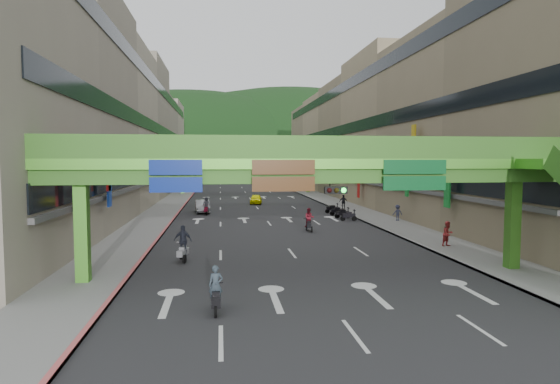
{
  "coord_description": "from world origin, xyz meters",
  "views": [
    {
      "loc": [
        -4.47,
        -16.99,
        5.97
      ],
      "look_at": [
        0.0,
        18.0,
        3.5
      ],
      "focal_mm": 30.0,
      "sensor_mm": 36.0,
      "label": 1
    }
  ],
  "objects": [
    {
      "name": "scooter_rider_far",
      "position": [
        -6.0,
        33.56,
        0.97
      ],
      "size": [
        0.83,
        1.6,
        1.94
      ],
      "color": "maroon",
      "rests_on": "ground"
    },
    {
      "name": "ground",
      "position": [
        0.0,
        0.0,
        0.0
      ],
      "size": [
        320.0,
        320.0,
        0.0
      ],
      "primitive_type": "plane",
      "color": "black",
      "rests_on": "ground"
    },
    {
      "name": "sidewalk_right",
      "position": [
        11.0,
        50.0,
        0.07
      ],
      "size": [
        4.0,
        140.0,
        0.15
      ],
      "primitive_type": "cube",
      "color": "gray",
      "rests_on": "ground"
    },
    {
      "name": "building_row_left",
      "position": [
        -18.93,
        50.0,
        9.46
      ],
      "size": [
        12.8,
        95.0,
        19.0
      ],
      "color": "#9E937F",
      "rests_on": "ground"
    },
    {
      "name": "curb_right",
      "position": [
        9.1,
        50.0,
        0.09
      ],
      "size": [
        0.2,
        140.0,
        0.18
      ],
      "primitive_type": "cube",
      "color": "gray",
      "rests_on": "ground"
    },
    {
      "name": "overpass_far",
      "position": [
        0.0,
        65.0,
        5.4
      ],
      "size": [
        28.0,
        2.2,
        7.1
      ],
      "color": "#4C9E2D",
      "rests_on": "ground"
    },
    {
      "name": "scooter_rider_mid",
      "position": [
        2.79,
        20.75,
        1.0
      ],
      "size": [
        0.89,
        1.58,
        1.95
      ],
      "color": "black",
      "rests_on": "ground"
    },
    {
      "name": "pedestrian_blue",
      "position": [
        12.2,
        25.36,
        0.76
      ],
      "size": [
        0.72,
        0.47,
        1.51
      ],
      "primitive_type": "imported",
      "rotation": [
        0.0,
        0.0,
        3.17
      ],
      "color": "#3C3F60",
      "rests_on": "ground"
    },
    {
      "name": "bunting_string",
      "position": [
        0.0,
        30.0,
        5.96
      ],
      "size": [
        26.0,
        0.36,
        0.47
      ],
      "color": "black",
      "rests_on": "ground"
    },
    {
      "name": "parked_scooter_row",
      "position": [
        7.8,
        30.0,
        0.52
      ],
      "size": [
        1.6,
        7.2,
        1.08
      ],
      "color": "black",
      "rests_on": "ground"
    },
    {
      "name": "hill_right",
      "position": [
        25.0,
        180.0,
        0.0
      ],
      "size": [
        208.0,
        176.0,
        128.0
      ],
      "primitive_type": "ellipsoid",
      "color": "#1C4419",
      "rests_on": "ground"
    },
    {
      "name": "curb_left",
      "position": [
        -9.1,
        50.0,
        0.09
      ],
      "size": [
        0.2,
        140.0,
        0.18
      ],
      "primitive_type": "cube",
      "color": "#CC5959",
      "rests_on": "ground"
    },
    {
      "name": "building_row_right",
      "position": [
        18.93,
        50.0,
        9.46
      ],
      "size": [
        12.8,
        95.0,
        19.0
      ],
      "color": "gray",
      "rests_on": "ground"
    },
    {
      "name": "car_silver",
      "position": [
        -6.49,
        35.72,
        0.71
      ],
      "size": [
        1.88,
        4.43,
        1.42
      ],
      "primitive_type": "imported",
      "rotation": [
        0.0,
        0.0,
        0.09
      ],
      "color": "#B8BAC1",
      "rests_on": "ground"
    },
    {
      "name": "pedestrian_dark",
      "position": [
        9.8,
        36.14,
        0.85
      ],
      "size": [
        1.06,
        0.88,
        1.7
      ],
      "primitive_type": "imported",
      "rotation": [
        0.0,
        0.0,
        -0.57
      ],
      "color": "black",
      "rests_on": "ground"
    },
    {
      "name": "hill_left",
      "position": [
        -15.0,
        160.0,
        0.0
      ],
      "size": [
        168.0,
        140.0,
        112.0
      ],
      "primitive_type": "ellipsoid",
      "color": "#1C4419",
      "rests_on": "ground"
    },
    {
      "name": "pedestrian_red",
      "position": [
        10.63,
        12.36,
        0.84
      ],
      "size": [
        0.99,
        0.88,
        1.68
      ],
      "primitive_type": "imported",
      "rotation": [
        0.0,
        0.0,
        0.36
      ],
      "color": "#B73033",
      "rests_on": "ground"
    },
    {
      "name": "sidewalk_left",
      "position": [
        -11.0,
        50.0,
        0.07
      ],
      "size": [
        4.0,
        140.0,
        0.15
      ],
      "primitive_type": "cube",
      "color": "gray",
      "rests_on": "ground"
    },
    {
      "name": "scooter_rider_near",
      "position": [
        -4.68,
        1.0,
        0.85
      ],
      "size": [
        0.56,
        1.6,
        1.87
      ],
      "color": "black",
      "rests_on": "ground"
    },
    {
      "name": "road_slab",
      "position": [
        0.0,
        50.0,
        0.01
      ],
      "size": [
        18.0,
        140.0,
        0.02
      ],
      "primitive_type": "cube",
      "color": "#28282B",
      "rests_on": "ground"
    },
    {
      "name": "overpass_near",
      "position": [
        0.93,
        5.38,
        5.21
      ],
      "size": [
        28.0,
        12.27,
        7.1
      ],
      "color": "#4C9E2D",
      "rests_on": "ground"
    },
    {
      "name": "car_yellow",
      "position": [
        0.23,
        45.32,
        0.64
      ],
      "size": [
        1.96,
        3.9,
        1.28
      ],
      "primitive_type": "imported",
      "rotation": [
        0.0,
        0.0,
        -0.13
      ],
      "color": "#F5F500",
      "rests_on": "ground"
    },
    {
      "name": "scooter_rider_left",
      "position": [
        -6.68,
        10.47,
        1.09
      ],
      "size": [
        1.13,
        1.58,
        2.15
      ],
      "color": "gray",
      "rests_on": "ground"
    }
  ]
}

